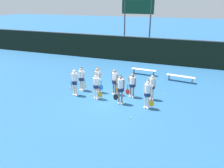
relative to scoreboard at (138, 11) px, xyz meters
The scene contains 19 objects.
ground_plane 11.41m from the scoreboard, 83.67° to the right, with size 140.00×140.00×0.00m, color #235684.
fence_windscreen 3.92m from the scoreboard, 48.42° to the right, with size 60.00×0.08×2.55m.
scoreboard is the anchor object (origin of this frame).
bench_courtside 8.71m from the scoreboard, 48.50° to the right, with size 2.15×0.59×0.45m.
bench_far 6.94m from the scoreboard, 68.45° to the right, with size 2.09×0.47×0.45m.
player_0 11.44m from the scoreboard, 96.81° to the right, with size 0.67×0.38×1.76m.
player_1 11.40m from the scoreboard, 88.69° to the right, with size 0.65×0.37×1.65m.
player_2 11.65m from the scoreboard, 80.27° to the right, with size 0.67×0.38×1.81m.
player_3 12.06m from the scoreboard, 72.23° to the right, with size 0.65×0.38×1.71m.
player_4 10.63m from the scoreboard, 97.28° to the right, with size 0.67×0.39×1.66m.
player_5 10.45m from the scoreboard, 90.63° to the right, with size 0.62×0.34×1.75m.
player_6 10.47m from the scoreboard, 83.60° to the right, with size 0.63×0.34×1.76m.
player_7 10.68m from the scoreboard, 76.88° to the right, with size 0.67×0.40×1.61m.
player_8 10.96m from the scoreboard, 70.06° to the right, with size 0.63×0.35×1.65m.
tennis_ball_0 10.73m from the scoreboard, 94.41° to the right, with size 0.07×0.07×0.07m, color #CCE033.
tennis_ball_1 10.25m from the scoreboard, 80.49° to the right, with size 0.06×0.06×0.06m, color #CCE033.
tennis_ball_2 11.51m from the scoreboard, 92.40° to the right, with size 0.07×0.07×0.07m, color #CCE033.
tennis_ball_3 10.71m from the scoreboard, 64.57° to the right, with size 0.06×0.06×0.06m, color #CCE033.
tennis_ball_4 13.57m from the scoreboard, 76.58° to the right, with size 0.07×0.07×0.07m, color #CCE033.
Camera 1 is at (4.41, -11.91, 5.88)m, focal length 35.00 mm.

